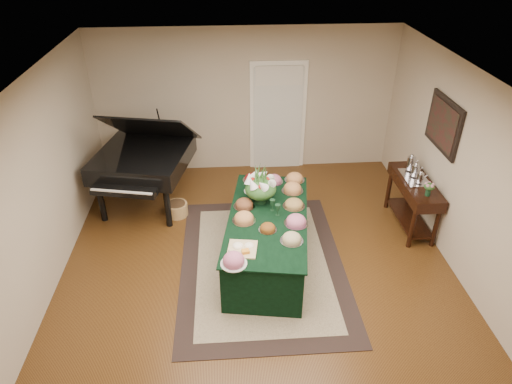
{
  "coord_description": "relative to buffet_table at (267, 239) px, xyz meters",
  "views": [
    {
      "loc": [
        -0.38,
        -5.02,
        4.33
      ],
      "look_at": [
        0.0,
        0.3,
        1.05
      ],
      "focal_mm": 32.0,
      "sensor_mm": 36.0,
      "label": 1
    }
  ],
  "objects": [
    {
      "name": "kitchen_doorway",
      "position": [
        0.45,
        2.87,
        0.64
      ],
      "size": [
        1.05,
        0.07,
        2.1
      ],
      "color": "white",
      "rests_on": "ground"
    },
    {
      "name": "cutting_board",
      "position": [
        -0.38,
        -0.68,
        0.41
      ],
      "size": [
        0.41,
        0.41,
        0.1
      ],
      "color": "tan",
      "rests_on": "buffet_table"
    },
    {
      "name": "floral_centerpiece",
      "position": [
        -0.07,
        0.39,
        0.66
      ],
      "size": [
        0.47,
        0.47,
        0.47
      ],
      "color": "#13311C",
      "rests_on": "buffet_table"
    },
    {
      "name": "tea_service",
      "position": [
        2.35,
        0.83,
        0.56
      ],
      "size": [
        0.34,
        0.58,
        0.3
      ],
      "color": "#BBBBC4",
      "rests_on": "mahogany_sideboard"
    },
    {
      "name": "mahogany_sideboard",
      "position": [
        2.35,
        0.71,
        0.25
      ],
      "size": [
        0.45,
        1.28,
        0.83
      ],
      "color": "black",
      "rests_on": "ground"
    },
    {
      "name": "buffet_table",
      "position": [
        0.0,
        0.0,
        0.0
      ],
      "size": [
        1.41,
        2.4,
        0.77
      ],
      "color": "black",
      "rests_on": "ground"
    },
    {
      "name": "pink_bouquet",
      "position": [
        2.35,
        0.29,
        0.59
      ],
      "size": [
        0.17,
        0.17,
        0.22
      ],
      "color": "#13311C",
      "rests_on": "mahogany_sideboard"
    },
    {
      "name": "ground",
      "position": [
        -0.15,
        -0.1,
        -0.39
      ],
      "size": [
        6.0,
        6.0,
        0.0
      ],
      "primitive_type": "plane",
      "color": "#311B0B",
      "rests_on": "ground"
    },
    {
      "name": "grand_piano",
      "position": [
        -1.9,
        1.66,
        0.49
      ],
      "size": [
        1.8,
        1.93,
        1.74
      ],
      "color": "black",
      "rests_on": "ground"
    },
    {
      "name": "food_platters",
      "position": [
        0.05,
        0.2,
        0.43
      ],
      "size": [
        1.32,
        2.27,
        0.14
      ],
      "color": "#BBBBC4",
      "rests_on": "buffet_table"
    },
    {
      "name": "area_rug",
      "position": [
        -0.08,
        -0.08,
        -0.38
      ],
      "size": [
        2.31,
        3.24,
        0.01
      ],
      "color": "black",
      "rests_on": "ground"
    },
    {
      "name": "wicker_basket",
      "position": [
        -1.39,
        1.27,
        -0.28
      ],
      "size": [
        0.35,
        0.35,
        0.22
      ],
      "primitive_type": "cylinder",
      "color": "#A37741",
      "rests_on": "ground"
    },
    {
      "name": "wall_painting",
      "position": [
        2.57,
        0.71,
        1.36
      ],
      "size": [
        0.05,
        0.95,
        0.75
      ],
      "color": "black",
      "rests_on": "ground"
    },
    {
      "name": "green_goblets",
      "position": [
        0.1,
        0.09,
        0.47
      ],
      "size": [
        0.13,
        0.21,
        0.18
      ],
      "color": "#13311C",
      "rests_on": "buffet_table"
    }
  ]
}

